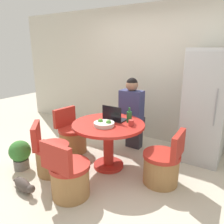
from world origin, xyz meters
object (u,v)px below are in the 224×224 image
chair_right_side (162,166)px  potted_plant (20,153)px  refrigerator (206,107)px  laptop (114,117)px  chair_left_side (72,137)px  person_seated (132,111)px  dining_table (108,135)px  chair_near_camera (69,177)px  fruit_bowl (104,124)px  bottle (129,117)px  chair_near_left_corner (51,156)px  cat (24,185)px

chair_right_side → potted_plant: size_ratio=1.71×
refrigerator → laptop: bearing=-141.2°
chair_left_side → person_seated: (0.85, 0.66, 0.47)m
dining_table → chair_right_side: bearing=2.3°
potted_plant → chair_near_camera: bearing=-4.3°
fruit_bowl → potted_plant: (-1.12, -0.65, -0.50)m
chair_left_side → fruit_bowl: (0.87, -0.24, 0.49)m
refrigerator → bottle: size_ratio=7.96×
chair_left_side → bottle: size_ratio=3.42×
chair_near_left_corner → chair_left_side: same height
laptop → refrigerator: bearing=-141.2°
refrigerator → dining_table: (-1.15, -1.08, -0.37)m
person_seated → bottle: bearing=113.0°
person_seated → potted_plant: 1.96m
chair_right_side → cat: bearing=-53.3°
cat → fruit_bowl: bearing=66.3°
chair_near_left_corner → person_seated: 1.57m
dining_table → person_seated: 0.79m
dining_table → chair_near_left_corner: 0.90m
chair_right_side → fruit_bowl: bearing=-81.3°
chair_near_left_corner → chair_right_side: same height
potted_plant → cat: bearing=-33.0°
refrigerator → person_seated: (-1.15, -0.31, -0.18)m
chair_near_left_corner → fruit_bowl: size_ratio=2.60×
dining_table → person_seated: bearing=89.9°
chair_near_camera → chair_left_side: size_ratio=1.00×
refrigerator → chair_near_camera: bearing=-120.9°
refrigerator → chair_right_side: size_ratio=2.33×
chair_near_left_corner → chair_right_side: (1.48, 0.63, 0.00)m
cat → potted_plant: size_ratio=1.08×
refrigerator → dining_table: size_ratio=1.66×
chair_near_left_corner → dining_table: bearing=-90.0°
chair_near_left_corner → fruit_bowl: 0.93m
person_seated → dining_table: bearing=89.9°
chair_right_side → bottle: size_ratio=3.42×
bottle → person_seated: bearing=113.0°
person_seated → bottle: 0.61m
chair_near_left_corner → bottle: bearing=-90.5°
chair_near_left_corner → potted_plant: bearing=66.7°
chair_left_side → bottle: bearing=-77.3°
chair_left_side → laptop: (0.85, 0.05, 0.51)m
chair_near_left_corner → potted_plant: 0.52m
laptop → cat: 1.56m
chair_left_side → chair_near_left_corner: bearing=-154.5°
chair_right_side → potted_plant: 2.13m
refrigerator → chair_right_side: refrigerator is taller
refrigerator → chair_near_camera: size_ratio=2.33×
chair_left_side → refrigerator: bearing=-57.0°
refrigerator → bottle: bearing=-136.5°
potted_plant → refrigerator: bearing=39.5°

